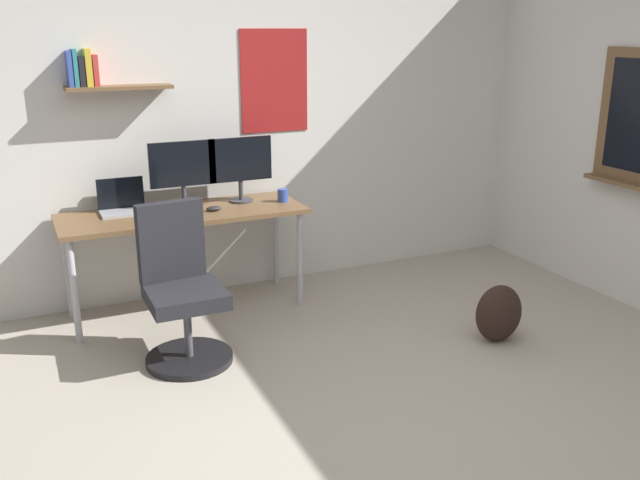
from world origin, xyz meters
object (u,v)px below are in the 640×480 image
Objects in this scene: monitor_primary at (183,169)px; computer_mouse at (214,209)px; laptop at (123,205)px; keyboard at (173,214)px; desk at (183,221)px; monitor_secondary at (240,165)px; office_chair at (182,295)px; coffee_mug at (283,195)px; backpack at (499,313)px.

computer_mouse is at bearing -47.68° from monitor_primary.
laptop reaches higher than keyboard.
monitor_secondary is at bearing 12.00° from desk.
desk is at bearing -168.00° from monitor_secondary.
monitor_secondary reaches higher than laptop.
office_chair is 3.06× the size of laptop.
coffee_mug reaches higher than computer_mouse.
laptop is 0.84× the size of keyboard.
backpack is at bearing -48.93° from monitor_secondary.
office_chair is at bearing -100.25° from keyboard.
laptop is at bearing 158.71° from desk.
backpack is at bearing -53.39° from coffee_mug.
office_chair is 2.05× the size of monitor_primary.
monitor_secondary is at bearing 17.74° from keyboard.
laptop is 0.61m from computer_mouse.
laptop is 0.67× the size of monitor_secondary.
keyboard is at bearing -137.71° from desk.
computer_mouse is at bearing -174.59° from coffee_mug.
coffee_mug is (0.73, -0.03, 0.11)m from desk.
laptop reaches higher than backpack.
monitor_primary is at bearing 169.92° from coffee_mug.
monitor_primary is (0.04, 0.10, 0.34)m from desk.
computer_mouse is (0.28, 0.00, 0.01)m from keyboard.
keyboard is (0.29, -0.22, -0.04)m from laptop.
office_chair is 1.21m from coffee_mug.
keyboard is (-0.12, -0.17, -0.26)m from monitor_primary.
laptop is 3.37× the size of coffee_mug.
desk is at bearing 42.29° from keyboard.
keyboard is at bearing -37.27° from laptop.
coffee_mug is at bearing 36.80° from office_chair.
office_chair is 9.13× the size of computer_mouse.
laptop is at bearing 142.73° from keyboard.
office_chair is 2.57× the size of keyboard.
computer_mouse is at bearing 58.30° from office_chair.
coffee_mug is at bearing 5.41° from computer_mouse.
coffee_mug is (0.92, 0.69, 0.37)m from office_chair.
monitor_primary reaches higher than computer_mouse.
computer_mouse is (0.20, -0.08, 0.09)m from desk.
backpack is at bearing -37.98° from desk.
monitor_secondary reaches higher than keyboard.
coffee_mug is at bearing -1.98° from desk.
laptop is at bearing 144.63° from backpack.
desk is 0.57m from monitor_secondary.
desk is 2.19m from backpack.
keyboard is at bearing 144.95° from backpack.
monitor_primary is at bearing 54.19° from keyboard.
desk is 4.41× the size of backpack.
laptop is at bearing 176.66° from monitor_secondary.
monitor_secondary is (0.65, 0.81, 0.59)m from office_chair.
monitor_secondary is 5.04× the size of coffee_mug.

